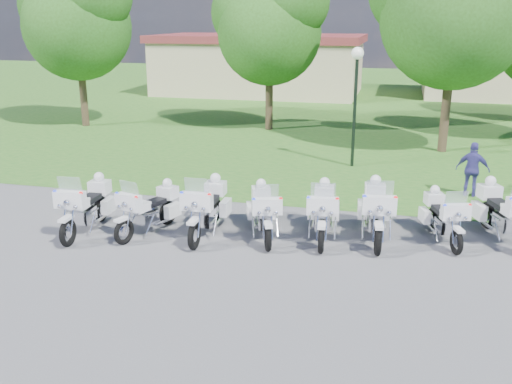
% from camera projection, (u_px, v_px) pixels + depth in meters
% --- Properties ---
extents(ground, '(100.00, 100.00, 0.00)m').
position_uv_depth(ground, '(223.00, 241.00, 14.19)').
color(ground, '#5B5B60').
rests_on(ground, ground).
extents(grass_lawn, '(100.00, 48.00, 0.01)m').
position_uv_depth(grass_lawn, '(341.00, 97.00, 39.19)').
color(grass_lawn, '#286720').
rests_on(grass_lawn, ground).
extents(motorcycle_0, '(0.89, 2.50, 1.68)m').
position_uv_depth(motorcycle_0, '(87.00, 205.00, 14.63)').
color(motorcycle_0, black).
rests_on(motorcycle_0, ground).
extents(motorcycle_1, '(1.19, 2.24, 1.55)m').
position_uv_depth(motorcycle_1, '(150.00, 208.00, 14.57)').
color(motorcycle_1, black).
rests_on(motorcycle_1, ground).
extents(motorcycle_2, '(0.86, 2.54, 1.70)m').
position_uv_depth(motorcycle_2, '(207.00, 207.00, 14.45)').
color(motorcycle_2, black).
rests_on(motorcycle_2, ground).
extents(motorcycle_3, '(1.26, 2.27, 1.58)m').
position_uv_depth(motorcycle_3, '(264.00, 211.00, 14.32)').
color(motorcycle_3, black).
rests_on(motorcycle_3, ground).
extents(motorcycle_4, '(0.96, 2.46, 1.65)m').
position_uv_depth(motorcycle_4, '(323.00, 211.00, 14.23)').
color(motorcycle_4, black).
rests_on(motorcycle_4, ground).
extents(motorcycle_5, '(1.01, 2.59, 1.74)m').
position_uv_depth(motorcycle_5, '(376.00, 211.00, 14.15)').
color(motorcycle_5, black).
rests_on(motorcycle_5, ground).
extents(motorcycle_6, '(1.14, 2.14, 1.48)m').
position_uv_depth(motorcycle_6, '(443.00, 216.00, 14.07)').
color(motorcycle_6, black).
rests_on(motorcycle_6, ground).
extents(motorcycle_7, '(1.38, 2.47, 1.73)m').
position_uv_depth(motorcycle_7, '(504.00, 212.00, 14.10)').
color(motorcycle_7, black).
rests_on(motorcycle_7, ground).
extents(lamp_post, '(0.44, 0.44, 4.32)m').
position_uv_depth(lamp_post, '(356.00, 78.00, 20.28)').
color(lamp_post, black).
rests_on(lamp_post, ground).
extents(tree_0, '(6.10, 5.20, 8.13)m').
position_uv_depth(tree_0, '(76.00, 16.00, 27.57)').
color(tree_0, '#38281C').
rests_on(tree_0, ground).
extents(tree_1, '(5.74, 4.90, 7.66)m').
position_uv_depth(tree_1, '(269.00, 23.00, 26.72)').
color(tree_1, '#38281C').
rests_on(tree_1, ground).
extents(tree_2, '(6.74, 5.76, 8.99)m').
position_uv_depth(tree_2, '(455.00, 0.00, 21.87)').
color(tree_2, '#38281C').
rests_on(tree_2, ground).
extents(building_west, '(14.56, 8.32, 4.10)m').
position_uv_depth(building_west, '(260.00, 64.00, 40.92)').
color(building_west, '#C3B28D').
rests_on(building_west, ground).
extents(building_east, '(11.44, 7.28, 4.10)m').
position_uv_depth(building_east, '(509.00, 67.00, 38.77)').
color(building_east, '#C3B28D').
rests_on(building_east, ground).
extents(bystander_c, '(1.06, 0.60, 1.69)m').
position_uv_depth(bystander_c, '(473.00, 170.00, 17.46)').
color(bystander_c, '#3E398A').
rests_on(bystander_c, ground).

